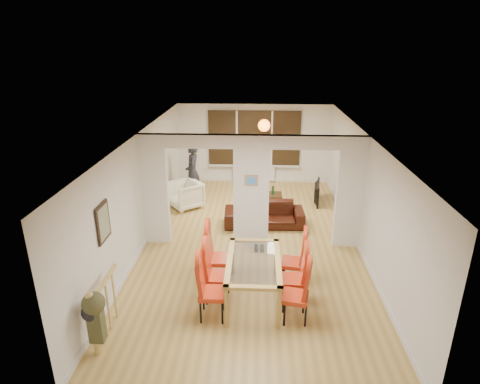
# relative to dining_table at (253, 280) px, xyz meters

# --- Properties ---
(floor) EXTENTS (5.00, 9.00, 0.01)m
(floor) POSITION_rel_dining_table_xyz_m (-0.10, 2.19, -0.40)
(floor) COLOR tan
(floor) RESTS_ON ground
(room_walls) EXTENTS (5.00, 9.00, 2.60)m
(room_walls) POSITION_rel_dining_table_xyz_m (-0.10, 2.19, 0.90)
(room_walls) COLOR silver
(room_walls) RESTS_ON floor
(divider_wall) EXTENTS (5.00, 0.18, 2.60)m
(divider_wall) POSITION_rel_dining_table_xyz_m (-0.10, 2.19, 0.90)
(divider_wall) COLOR white
(divider_wall) RESTS_ON floor
(bay_window_blinds) EXTENTS (3.00, 0.08, 1.80)m
(bay_window_blinds) POSITION_rel_dining_table_xyz_m (-0.10, 6.63, 1.10)
(bay_window_blinds) COLOR black
(bay_window_blinds) RESTS_ON room_walls
(radiator) EXTENTS (1.40, 0.08, 0.50)m
(radiator) POSITION_rel_dining_table_xyz_m (-0.10, 6.59, -0.10)
(radiator) COLOR white
(radiator) RESTS_ON floor
(pendant_light) EXTENTS (0.36, 0.36, 0.36)m
(pendant_light) POSITION_rel_dining_table_xyz_m (0.20, 5.49, 1.75)
(pendant_light) COLOR orange
(pendant_light) RESTS_ON room_walls
(stair_newel) EXTENTS (0.40, 1.20, 1.10)m
(stair_newel) POSITION_rel_dining_table_xyz_m (-2.35, -1.01, 0.15)
(stair_newel) COLOR tan
(stair_newel) RESTS_ON floor
(wall_poster) EXTENTS (0.04, 0.52, 0.67)m
(wall_poster) POSITION_rel_dining_table_xyz_m (-2.57, -0.21, 1.20)
(wall_poster) COLOR gray
(wall_poster) RESTS_ON room_walls
(pillar_photo) EXTENTS (0.30, 0.03, 0.25)m
(pillar_photo) POSITION_rel_dining_table_xyz_m (-0.10, 2.09, 1.20)
(pillar_photo) COLOR #4C8CD8
(pillar_photo) RESTS_ON divider_wall
(dining_table) EXTENTS (0.97, 1.72, 0.81)m
(dining_table) POSITION_rel_dining_table_xyz_m (0.00, 0.00, 0.00)
(dining_table) COLOR #B49042
(dining_table) RESTS_ON floor
(dining_chair_la) EXTENTS (0.46, 0.46, 1.12)m
(dining_chair_la) POSITION_rel_dining_table_xyz_m (-0.69, -0.55, 0.16)
(dining_chair_la) COLOR red
(dining_chair_la) RESTS_ON floor
(dining_chair_lb) EXTENTS (0.46, 0.46, 1.11)m
(dining_chair_lb) POSITION_rel_dining_table_xyz_m (-0.65, -0.04, 0.15)
(dining_chair_lb) COLOR red
(dining_chair_lb) RESTS_ON floor
(dining_chair_lc) EXTENTS (0.48, 0.48, 1.18)m
(dining_chair_lc) POSITION_rel_dining_table_xyz_m (-0.67, 0.54, 0.19)
(dining_chair_lc) COLOR red
(dining_chair_lc) RESTS_ON floor
(dining_chair_ra) EXTENTS (0.51, 0.51, 1.08)m
(dining_chair_ra) POSITION_rel_dining_table_xyz_m (0.71, -0.56, 0.14)
(dining_chair_ra) COLOR red
(dining_chair_ra) RESTS_ON floor
(dining_chair_rb) EXTENTS (0.45, 0.45, 1.08)m
(dining_chair_rb) POSITION_rel_dining_table_xyz_m (0.71, -0.06, 0.14)
(dining_chair_rb) COLOR red
(dining_chair_rb) RESTS_ON floor
(dining_chair_rc) EXTENTS (0.50, 0.50, 1.08)m
(dining_chair_rc) POSITION_rel_dining_table_xyz_m (0.76, 0.54, 0.14)
(dining_chair_rc) COLOR red
(dining_chair_rc) RESTS_ON floor
(sofa) EXTENTS (2.06, 0.88, 0.59)m
(sofa) POSITION_rel_dining_table_xyz_m (0.22, 3.21, -0.11)
(sofa) COLOR black
(sofa) RESTS_ON floor
(armchair) EXTENTS (1.16, 1.17, 0.77)m
(armchair) POSITION_rel_dining_table_xyz_m (-2.01, 4.28, -0.02)
(armchair) COLOR #ECE5C8
(armchair) RESTS_ON floor
(person) EXTENTS (0.70, 0.52, 1.75)m
(person) POSITION_rel_dining_table_xyz_m (-1.87, 4.85, 0.47)
(person) COLOR black
(person) RESTS_ON floor
(television) EXTENTS (1.08, 0.29, 0.61)m
(television) POSITION_rel_dining_table_xyz_m (1.72, 4.86, -0.10)
(television) COLOR black
(television) RESTS_ON floor
(coffee_table) EXTENTS (1.09, 0.65, 0.24)m
(coffee_table) POSITION_rel_dining_table_xyz_m (0.25, 4.84, -0.28)
(coffee_table) COLOR #342412
(coffee_table) RESTS_ON floor
(bottle) EXTENTS (0.07, 0.07, 0.28)m
(bottle) POSITION_rel_dining_table_xyz_m (0.49, 4.82, -0.03)
(bottle) COLOR #143F19
(bottle) RESTS_ON coffee_table
(bowl) EXTENTS (0.21, 0.21, 0.05)m
(bowl) POSITION_rel_dining_table_xyz_m (0.18, 4.85, -0.14)
(bowl) COLOR #342412
(bowl) RESTS_ON coffee_table
(shoes) EXTENTS (0.22, 0.24, 0.09)m
(shoes) POSITION_rel_dining_table_xyz_m (0.10, 1.83, -0.36)
(shoes) COLOR black
(shoes) RESTS_ON floor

